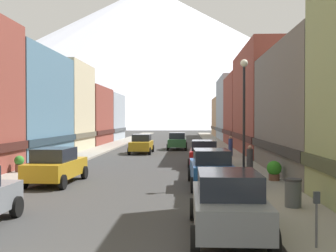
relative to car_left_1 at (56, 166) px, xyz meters
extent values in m
cube|color=gray|center=(-2.45, 21.53, -0.82)|extent=(2.50, 100.00, 0.15)
cube|color=gray|center=(10.05, 21.53, -0.82)|extent=(2.50, 100.00, 0.15)
cube|color=slate|center=(-6.89, 10.89, 3.32)|extent=(6.38, 10.63, 8.44)
cube|color=#22333F|center=(-6.89, 10.89, 0.70)|extent=(6.68, 10.63, 0.50)
cube|color=beige|center=(-7.42, 20.43, 3.50)|extent=(7.44, 8.09, 8.79)
cube|color=#595444|center=(-7.42, 20.43, 0.70)|extent=(7.74, 8.09, 0.50)
cube|color=brown|center=(-7.13, 30.27, 2.69)|extent=(6.87, 10.45, 7.18)
cube|color=#3B1B16|center=(-7.13, 30.27, 0.70)|extent=(7.17, 10.45, 0.50)
cube|color=#99A5B2|center=(-7.25, 40.80, 2.59)|extent=(7.11, 10.17, 6.98)
cube|color=#444A50|center=(-7.25, 40.80, 0.70)|extent=(7.41, 10.17, 0.50)
cube|color=brown|center=(15.49, 17.07, 3.80)|extent=(8.37, 13.77, 9.41)
cube|color=#3B1B16|center=(15.49, 17.07, 0.70)|extent=(8.67, 13.77, 0.50)
cube|color=brown|center=(14.75, 29.92, 3.33)|extent=(6.89, 11.13, 8.47)
cube|color=#3B1B16|center=(14.75, 29.92, 0.70)|extent=(7.19, 11.13, 0.50)
cube|color=#99A5B2|center=(14.47, 42.53, 3.84)|extent=(6.34, 13.79, 9.48)
cube|color=#444A50|center=(14.47, 42.53, 0.70)|extent=(6.64, 13.79, 0.50)
cube|color=tan|center=(15.71, 56.11, 2.66)|extent=(8.82, 12.93, 7.11)
cube|color=brown|center=(15.71, 56.11, 0.70)|extent=(9.12, 12.93, 0.50)
cylinder|color=black|center=(0.94, -6.78, -0.56)|extent=(0.23, 0.68, 0.68)
cube|color=#B28419|center=(0.00, 0.06, -0.16)|extent=(2.04, 4.48, 0.80)
cube|color=#1E232D|center=(-0.01, -0.19, 0.56)|extent=(1.70, 2.27, 0.64)
cylinder|color=black|center=(-0.84, 1.75, -0.56)|extent=(0.25, 0.69, 0.68)
cylinder|color=black|center=(1.00, 1.67, -0.56)|extent=(0.25, 0.69, 0.68)
cylinder|color=black|center=(-0.99, -1.55, -0.56)|extent=(0.25, 0.69, 0.68)
cylinder|color=black|center=(0.85, -1.63, -0.56)|extent=(0.25, 0.69, 0.68)
cube|color=slate|center=(7.60, -8.47, -0.16)|extent=(1.85, 4.40, 0.80)
cube|color=#1E232D|center=(7.60, -8.72, 0.56)|extent=(1.60, 2.20, 0.64)
cylinder|color=black|center=(6.69, -6.82, -0.56)|extent=(0.22, 0.68, 0.68)
cylinder|color=black|center=(8.53, -6.82, -0.56)|extent=(0.22, 0.68, 0.68)
cylinder|color=black|center=(6.68, -10.12, -0.56)|extent=(0.22, 0.68, 0.68)
cylinder|color=black|center=(8.52, -10.12, -0.56)|extent=(0.22, 0.68, 0.68)
cube|color=#19478C|center=(7.60, -0.47, -0.16)|extent=(1.98, 4.46, 0.80)
cube|color=#1E232D|center=(7.61, -0.72, 0.56)|extent=(1.67, 2.25, 0.64)
cylinder|color=black|center=(6.63, 1.14, -0.56)|extent=(0.24, 0.69, 0.68)
cylinder|color=black|center=(8.47, 1.20, -0.56)|extent=(0.24, 0.69, 0.68)
cylinder|color=black|center=(6.74, -2.15, -0.56)|extent=(0.24, 0.69, 0.68)
cylinder|color=black|center=(8.58, -2.09, -0.56)|extent=(0.24, 0.69, 0.68)
cube|color=#9E1111|center=(7.60, 7.60, -0.16)|extent=(2.00, 4.46, 0.80)
cube|color=#1E232D|center=(7.59, 7.35, 0.56)|extent=(1.68, 2.26, 0.64)
cylinder|color=black|center=(6.74, 9.28, -0.56)|extent=(0.24, 0.69, 0.68)
cylinder|color=black|center=(8.58, 9.21, -0.56)|extent=(0.24, 0.69, 0.68)
cylinder|color=black|center=(6.62, 5.98, -0.56)|extent=(0.24, 0.69, 0.68)
cylinder|color=black|center=(8.46, 5.91, -0.56)|extent=(0.24, 0.69, 0.68)
cube|color=#265933|center=(5.40, 22.90, -0.16)|extent=(1.84, 4.40, 0.80)
cube|color=#1E232D|center=(5.40, 22.65, 0.56)|extent=(1.60, 2.20, 0.64)
cylinder|color=black|center=(4.48, 24.55, -0.56)|extent=(0.22, 0.68, 0.68)
cylinder|color=black|center=(6.32, 24.55, -0.56)|extent=(0.22, 0.68, 0.68)
cylinder|color=black|center=(4.48, 21.25, -0.56)|extent=(0.22, 0.68, 0.68)
cylinder|color=black|center=(6.32, 21.25, -0.56)|extent=(0.22, 0.68, 0.68)
cube|color=#B28419|center=(2.20, 17.78, -0.16)|extent=(1.84, 4.40, 0.80)
cube|color=#1E232D|center=(2.20, 18.03, 0.56)|extent=(1.60, 2.20, 0.64)
cylinder|color=black|center=(3.12, 16.13, -0.56)|extent=(0.22, 0.68, 0.68)
cylinder|color=black|center=(1.28, 16.13, -0.56)|extent=(0.22, 0.68, 0.68)
cylinder|color=black|center=(3.12, 19.43, -0.56)|extent=(0.22, 0.68, 0.68)
cylinder|color=black|center=(1.28, 19.43, -0.56)|extent=(0.22, 0.68, 0.68)
cylinder|color=#595960|center=(9.55, -9.95, -0.22)|extent=(0.06, 0.06, 1.05)
cube|color=#33383F|center=(9.55, -9.95, 0.44)|extent=(0.14, 0.10, 0.28)
cylinder|color=#4C5156|center=(10.15, -5.49, -0.30)|extent=(0.56, 0.56, 0.90)
cylinder|color=#2D2D33|center=(10.15, -5.49, 0.19)|extent=(0.59, 0.59, 0.08)
cylinder|color=brown|center=(10.80, 0.67, -0.59)|extent=(0.53, 0.53, 0.31)
sphere|color=#328B21|center=(10.80, 0.67, -0.15)|extent=(0.73, 0.73, 0.73)
cylinder|color=brown|center=(-3.20, 3.18, -0.53)|extent=(0.45, 0.45, 0.44)
sphere|color=#33832D|center=(-3.20, 3.18, -0.09)|extent=(0.56, 0.56, 0.56)
cylinder|color=#333338|center=(10.05, 3.66, -0.08)|extent=(0.36, 0.36, 1.34)
sphere|color=tan|center=(10.05, 3.66, 0.69)|extent=(0.21, 0.21, 0.21)
cylinder|color=navy|center=(10.05, 14.08, -0.04)|extent=(0.36, 0.36, 1.43)
sphere|color=tan|center=(10.05, 14.08, 0.79)|extent=(0.23, 0.23, 0.23)
cylinder|color=black|center=(9.15, -0.41, 2.00)|extent=(0.12, 0.12, 5.50)
sphere|color=white|center=(9.15, -0.41, 4.93)|extent=(0.36, 0.36, 0.36)
cone|color=silver|center=(-18.90, 246.53, 44.44)|extent=(307.24, 307.24, 90.67)
camera|label=1|loc=(6.51, -19.64, 2.29)|focal=43.31mm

